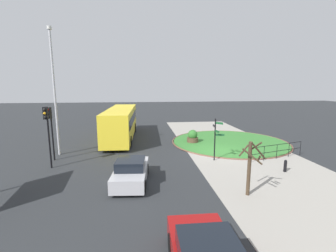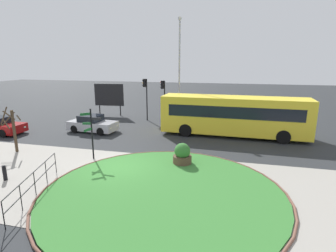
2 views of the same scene
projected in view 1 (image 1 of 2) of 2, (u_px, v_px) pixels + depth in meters
The scene contains 14 objects.
ground at pixel (217, 152), 19.31m from camera, with size 120.00×120.00×0.00m, color #282B2D.
sidewalk_paving at pixel (237, 151), 19.51m from camera, with size 32.00×8.41×0.02m, color #9E998E.
grass_island at pixel (229, 142), 22.60m from camera, with size 10.74×10.74×0.10m, color #387A33.
grass_kerb_ring at pixel (229, 142), 22.60m from camera, with size 11.05×11.05×0.11m, color brown.
signpost_directional at pixel (216, 136), 16.85m from camera, with size 1.15×0.72×3.11m.
bollard_foreground at pixel (285, 166), 14.82m from camera, with size 0.19×0.19×0.80m.
railing_grass_edge at pixel (277, 150), 17.38m from camera, with size 1.43×4.82×1.12m.
bus_yellow at pixel (121, 123), 23.99m from camera, with size 11.22×2.79×3.10m.
car_far_lane at pixel (131, 172), 13.15m from camera, with size 4.13×2.06×1.41m.
traffic_light_near at pixel (50, 122), 16.62m from camera, with size 0.49×0.29×3.91m.
traffic_light_far at pixel (47, 124), 14.98m from camera, with size 0.49×0.26×4.09m.
lamppost_tall at pixel (54, 89), 17.75m from camera, with size 0.32×0.32×9.68m.
planter_near_signpost at pixel (193, 137), 22.28m from camera, with size 1.06×1.06×1.27m.
street_tree_bare at pixel (251, 165), 11.41m from camera, with size 1.20×1.26×2.92m.
Camera 1 is at (-18.08, 6.11, 5.43)m, focal length 25.05 mm.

